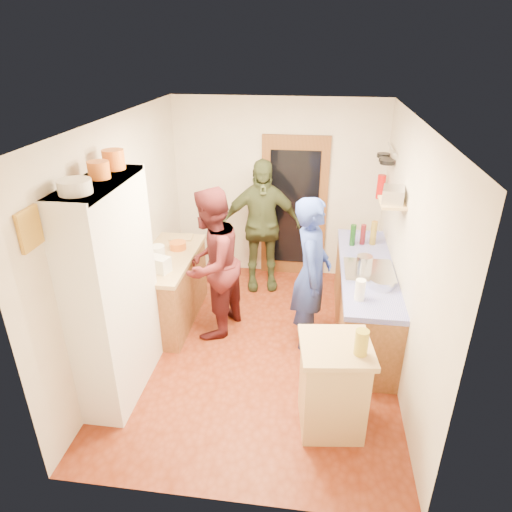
% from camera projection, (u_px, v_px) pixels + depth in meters
% --- Properties ---
extents(floor, '(3.00, 4.00, 0.02)m').
position_uv_depth(floor, '(259.00, 348.00, 5.38)').
color(floor, maroon).
rests_on(floor, ground).
extents(ceiling, '(3.00, 4.00, 0.02)m').
position_uv_depth(ceiling, '(260.00, 119.00, 4.25)').
color(ceiling, silver).
rests_on(ceiling, ground).
extents(wall_back, '(3.00, 0.02, 2.60)m').
position_uv_depth(wall_back, '(277.00, 190.00, 6.61)').
color(wall_back, beige).
rests_on(wall_back, ground).
extents(wall_front, '(3.00, 0.02, 2.60)m').
position_uv_depth(wall_front, '(221.00, 371.00, 3.02)').
color(wall_front, beige).
rests_on(wall_front, ground).
extents(wall_left, '(0.02, 4.00, 2.60)m').
position_uv_depth(wall_left, '(123.00, 239.00, 5.00)').
color(wall_left, beige).
rests_on(wall_left, ground).
extents(wall_right, '(0.02, 4.00, 2.60)m').
position_uv_depth(wall_right, '(407.00, 255.00, 4.63)').
color(wall_right, beige).
rests_on(wall_right, ground).
extents(door_frame, '(0.95, 0.06, 2.10)m').
position_uv_depth(door_frame, '(294.00, 208.00, 6.65)').
color(door_frame, brown).
rests_on(door_frame, ground).
extents(door_glass, '(0.70, 0.02, 1.70)m').
position_uv_depth(door_glass, '(294.00, 209.00, 6.62)').
color(door_glass, black).
rests_on(door_glass, door_frame).
extents(hutch_body, '(0.40, 1.20, 2.20)m').
position_uv_depth(hutch_body, '(114.00, 293.00, 4.34)').
color(hutch_body, white).
rests_on(hutch_body, ground).
extents(hutch_top_shelf, '(0.40, 1.14, 0.04)m').
position_uv_depth(hutch_top_shelf, '(97.00, 183.00, 3.88)').
color(hutch_top_shelf, white).
rests_on(hutch_top_shelf, hutch_body).
extents(plate_stack, '(0.26, 0.26, 0.11)m').
position_uv_depth(plate_stack, '(75.00, 187.00, 3.52)').
color(plate_stack, white).
rests_on(plate_stack, hutch_top_shelf).
extents(orange_pot_a, '(0.19, 0.19, 0.15)m').
position_uv_depth(orange_pot_a, '(99.00, 170.00, 3.89)').
color(orange_pot_a, orange).
rests_on(orange_pot_a, hutch_top_shelf).
extents(orange_pot_b, '(0.20, 0.20, 0.18)m').
position_uv_depth(orange_pot_b, '(114.00, 159.00, 4.17)').
color(orange_pot_b, orange).
rests_on(orange_pot_b, hutch_top_shelf).
extents(left_counter_base, '(0.60, 1.40, 0.85)m').
position_uv_depth(left_counter_base, '(170.00, 290.00, 5.74)').
color(left_counter_base, '#9A5E37').
rests_on(left_counter_base, ground).
extents(left_counter_top, '(0.64, 1.44, 0.05)m').
position_uv_depth(left_counter_top, '(167.00, 258.00, 5.54)').
color(left_counter_top, tan).
rests_on(left_counter_top, left_counter_base).
extents(toaster, '(0.27, 0.23, 0.18)m').
position_uv_depth(toaster, '(159.00, 264.00, 5.14)').
color(toaster, white).
rests_on(toaster, left_counter_top).
extents(kettle, '(0.23, 0.23, 0.20)m').
position_uv_depth(kettle, '(158.00, 254.00, 5.36)').
color(kettle, white).
rests_on(kettle, left_counter_top).
extents(orange_bowl, '(0.23, 0.23, 0.09)m').
position_uv_depth(orange_bowl, '(178.00, 245.00, 5.70)').
color(orange_bowl, orange).
rests_on(orange_bowl, left_counter_top).
extents(chopping_board, '(0.32, 0.25, 0.02)m').
position_uv_depth(chopping_board, '(181.00, 237.00, 6.02)').
color(chopping_board, tan).
rests_on(chopping_board, left_counter_top).
extents(right_counter_base, '(0.60, 2.20, 0.84)m').
position_uv_depth(right_counter_base, '(363.00, 302.00, 5.49)').
color(right_counter_base, '#9A5E37').
rests_on(right_counter_base, ground).
extents(right_counter_top, '(0.62, 2.22, 0.06)m').
position_uv_depth(right_counter_top, '(367.00, 269.00, 5.30)').
color(right_counter_top, '#0E0DB2').
rests_on(right_counter_top, right_counter_base).
extents(hob, '(0.55, 0.58, 0.04)m').
position_uv_depth(hob, '(369.00, 271.00, 5.14)').
color(hob, silver).
rests_on(hob, right_counter_top).
extents(pot_on_hob, '(0.18, 0.18, 0.12)m').
position_uv_depth(pot_on_hob, '(365.00, 261.00, 5.20)').
color(pot_on_hob, silver).
rests_on(pot_on_hob, hob).
extents(bottle_a, '(0.09, 0.09, 0.28)m').
position_uv_depth(bottle_a, '(353.00, 235.00, 5.77)').
color(bottle_a, '#143F14').
rests_on(bottle_a, right_counter_top).
extents(bottle_b, '(0.08, 0.08, 0.27)m').
position_uv_depth(bottle_b, '(363.00, 234.00, 5.80)').
color(bottle_b, '#591419').
rests_on(bottle_b, right_counter_top).
extents(bottle_c, '(0.10, 0.10, 0.31)m').
position_uv_depth(bottle_c, '(374.00, 233.00, 5.78)').
color(bottle_c, olive).
rests_on(bottle_c, right_counter_top).
extents(paper_towel, '(0.13, 0.13, 0.22)m').
position_uv_depth(paper_towel, '(360.00, 290.00, 4.57)').
color(paper_towel, white).
rests_on(paper_towel, right_counter_top).
extents(mixing_bowl, '(0.29, 0.29, 0.10)m').
position_uv_depth(mixing_bowl, '(382.00, 283.00, 4.82)').
color(mixing_bowl, silver).
rests_on(mixing_bowl, right_counter_top).
extents(island_base, '(0.61, 0.61, 0.86)m').
position_uv_depth(island_base, '(332.00, 388.00, 4.13)').
color(island_base, tan).
rests_on(island_base, ground).
extents(island_top, '(0.69, 0.69, 0.05)m').
position_uv_depth(island_top, '(336.00, 347.00, 3.93)').
color(island_top, tan).
rests_on(island_top, island_base).
extents(cutting_board, '(0.38, 0.32, 0.02)m').
position_uv_depth(cutting_board, '(330.00, 343.00, 3.97)').
color(cutting_board, white).
rests_on(cutting_board, island_top).
extents(oil_jar, '(0.13, 0.13, 0.23)m').
position_uv_depth(oil_jar, '(361.00, 342.00, 3.76)').
color(oil_jar, '#AD9E2D').
rests_on(oil_jar, island_top).
extents(pan_rail, '(0.02, 0.65, 0.02)m').
position_uv_depth(pan_rail, '(392.00, 148.00, 5.67)').
color(pan_rail, silver).
rests_on(pan_rail, wall_right).
extents(pan_hang_a, '(0.18, 0.18, 0.05)m').
position_uv_depth(pan_hang_a, '(387.00, 162.00, 5.58)').
color(pan_hang_a, black).
rests_on(pan_hang_a, pan_rail).
extents(pan_hang_b, '(0.16, 0.16, 0.05)m').
position_uv_depth(pan_hang_b, '(385.00, 160.00, 5.77)').
color(pan_hang_b, black).
rests_on(pan_hang_b, pan_rail).
extents(pan_hang_c, '(0.17, 0.17, 0.05)m').
position_uv_depth(pan_hang_c, '(383.00, 155.00, 5.94)').
color(pan_hang_c, black).
rests_on(pan_hang_c, pan_rail).
extents(wall_shelf, '(0.26, 0.42, 0.03)m').
position_uv_depth(wall_shelf, '(392.00, 203.00, 4.88)').
color(wall_shelf, tan).
rests_on(wall_shelf, wall_right).
extents(radio, '(0.27, 0.33, 0.15)m').
position_uv_depth(radio, '(393.00, 195.00, 4.84)').
color(radio, silver).
rests_on(radio, wall_shelf).
extents(ext_bracket, '(0.06, 0.10, 0.04)m').
position_uv_depth(ext_bracket, '(385.00, 191.00, 6.09)').
color(ext_bracket, black).
rests_on(ext_bracket, wall_right).
extents(fire_extinguisher, '(0.11, 0.11, 0.32)m').
position_uv_depth(fire_extinguisher, '(381.00, 187.00, 6.07)').
color(fire_extinguisher, red).
rests_on(fire_extinguisher, wall_right).
extents(picture_frame, '(0.03, 0.25, 0.30)m').
position_uv_depth(picture_frame, '(29.00, 229.00, 3.28)').
color(picture_frame, gold).
rests_on(picture_frame, wall_left).
extents(person_hob, '(0.46, 0.67, 1.80)m').
position_uv_depth(person_hob, '(314.00, 275.00, 5.09)').
color(person_hob, navy).
rests_on(person_hob, ground).
extents(person_left, '(0.91, 1.05, 1.83)m').
position_uv_depth(person_left, '(215.00, 263.00, 5.33)').
color(person_left, '#47171A').
rests_on(person_left, ground).
extents(person_back, '(1.17, 0.66, 1.88)m').
position_uv_depth(person_back, '(262.00, 226.00, 6.32)').
color(person_back, '#343C21').
rests_on(person_back, ground).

